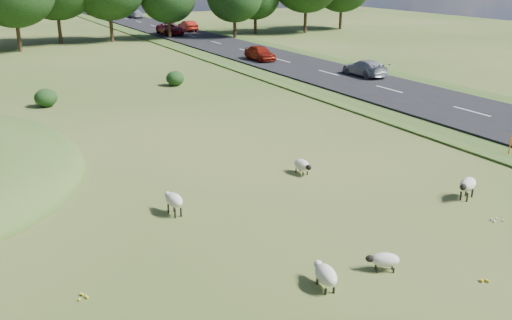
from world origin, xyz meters
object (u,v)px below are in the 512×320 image
at_px(sheep_0, 325,274).
at_px(car_6, 365,68).
at_px(car_1, 170,29).
at_px(car_3, 135,14).
at_px(sheep_3, 174,200).
at_px(sheep_4, 468,184).
at_px(sheep_2, 302,165).
at_px(car_4, 188,26).
at_px(marker_post, 510,145).
at_px(sheep_1, 384,260).
at_px(car_0, 260,53).

xyz_separation_m(sheep_0, car_6, (22.32, 26.32, 0.46)).
height_order(car_1, car_3, car_1).
bearing_deg(sheep_3, car_3, -22.22).
bearing_deg(car_1, sheep_4, -98.76).
relative_size(sheep_2, car_6, 0.26).
relative_size(sheep_0, car_1, 0.24).
xyz_separation_m(sheep_4, car_4, (13.21, 64.04, 0.33)).
relative_size(marker_post, car_3, 0.25).
bearing_deg(sheep_3, sheep_0, -170.06).
xyz_separation_m(marker_post, car_3, (6.92, 86.95, 0.36)).
xyz_separation_m(marker_post, car_1, (3.12, 58.04, 0.41)).
relative_size(sheep_3, sheep_4, 0.94).
height_order(marker_post, car_1, car_1).
relative_size(sheep_3, car_1, 0.23).
relative_size(marker_post, car_6, 0.26).
bearing_deg(car_3, sheep_0, 76.49).
bearing_deg(sheep_2, marker_post, 73.01).
bearing_deg(sheep_1, car_1, -73.93).
distance_m(car_3, car_6, 66.58).
bearing_deg(car_6, car_4, -90.00).
xyz_separation_m(sheep_0, car_1, (18.52, 64.00, 0.55)).
bearing_deg(marker_post, car_4, 83.53).
bearing_deg(sheep_4, car_0, -128.30).
distance_m(sheep_3, car_1, 60.44).
height_order(sheep_3, sheep_4, sheep_4).
xyz_separation_m(sheep_2, sheep_3, (-6.86, -1.53, 0.18)).
xyz_separation_m(marker_post, sheep_0, (-15.41, -5.95, -0.13)).
distance_m(sheep_4, car_4, 65.38).
bearing_deg(marker_post, sheep_0, -158.87).
relative_size(car_1, car_3, 1.13).
bearing_deg(sheep_3, sheep_2, -83.72).
bearing_deg(sheep_4, car_6, -142.79).
relative_size(sheep_4, car_4, 0.30).
bearing_deg(car_4, car_6, 90.00).
relative_size(sheep_3, car_6, 0.27).
bearing_deg(sheep_4, car_1, -122.08).
bearing_deg(sheep_4, sheep_2, -76.27).
xyz_separation_m(sheep_0, sheep_1, (2.22, -0.04, -0.07)).
distance_m(sheep_1, car_4, 69.98).
height_order(sheep_1, sheep_2, sheep_2).
bearing_deg(marker_post, car_6, 71.24).
xyz_separation_m(sheep_3, sheep_4, (11.21, -4.23, 0.03)).
distance_m(sheep_3, car_0, 37.16).
height_order(marker_post, sheep_2, marker_post).
distance_m(sheep_1, car_6, 33.16).
relative_size(marker_post, car_1, 0.22).
relative_size(sheep_2, sheep_4, 0.90).
xyz_separation_m(sheep_0, car_3, (22.32, 92.90, 0.49)).
bearing_deg(car_0, sheep_1, -113.15).
bearing_deg(sheep_3, sheep_1, -155.50).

